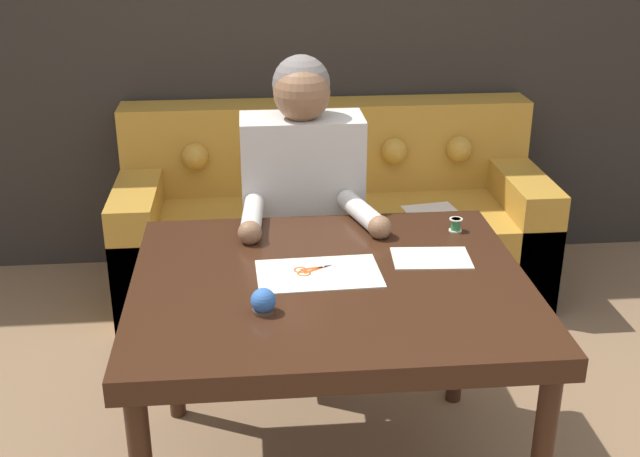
{
  "coord_description": "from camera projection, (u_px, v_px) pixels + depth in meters",
  "views": [
    {
      "loc": [
        -0.32,
        -2.11,
        1.85
      ],
      "look_at": [
        -0.12,
        0.18,
        0.87
      ],
      "focal_mm": 45.0,
      "sensor_mm": 36.0,
      "label": 1
    }
  ],
  "objects": [
    {
      "name": "pin_cushion",
      "position": [
        263.0,
        302.0,
        2.19
      ],
      "size": [
        0.07,
        0.07,
        0.07
      ],
      "color": "#4C3828",
      "rests_on": "dining_table"
    },
    {
      "name": "dining_table",
      "position": [
        330.0,
        301.0,
        2.42
      ],
      "size": [
        1.19,
        1.0,
        0.77
      ],
      "color": "#381E11",
      "rests_on": "ground_plane"
    },
    {
      "name": "pattern_paper_main",
      "position": [
        319.0,
        274.0,
        2.42
      ],
      "size": [
        0.38,
        0.24,
        0.0
      ],
      "color": "beige",
      "rests_on": "dining_table"
    },
    {
      "name": "scissors",
      "position": [
        315.0,
        269.0,
        2.45
      ],
      "size": [
        0.2,
        0.12,
        0.01
      ],
      "color": "silver",
      "rests_on": "dining_table"
    },
    {
      "name": "thread_spool",
      "position": [
        456.0,
        225.0,
        2.72
      ],
      "size": [
        0.04,
        0.04,
        0.05
      ],
      "color": "#338C4C",
      "rests_on": "dining_table"
    },
    {
      "name": "couch",
      "position": [
        331.0,
        226.0,
        3.94
      ],
      "size": [
        2.02,
        0.79,
        0.88
      ],
      "color": "#B7842D",
      "rests_on": "ground_plane"
    },
    {
      "name": "person",
      "position": [
        303.0,
        223.0,
        3.05
      ],
      "size": [
        0.51,
        0.58,
        1.31
      ],
      "color": "#33281E",
      "rests_on": "ground_plane"
    },
    {
      "name": "wall_back",
      "position": [
        311.0,
        10.0,
        3.91
      ],
      "size": [
        8.0,
        0.06,
        2.6
      ],
      "color": "#2D2823",
      "rests_on": "ground_plane"
    },
    {
      "name": "pattern_paper_offcut",
      "position": [
        431.0,
        258.0,
        2.52
      ],
      "size": [
        0.25,
        0.18,
        0.0
      ],
      "color": "beige",
      "rests_on": "dining_table"
    }
  ]
}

